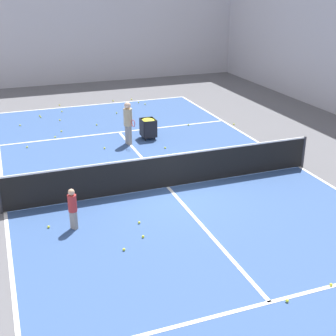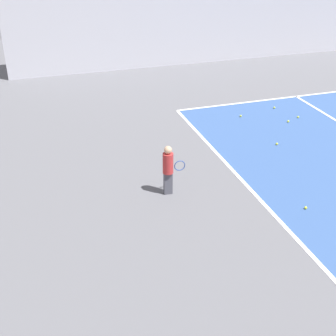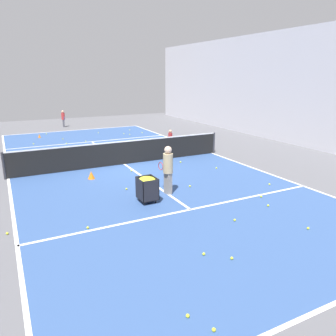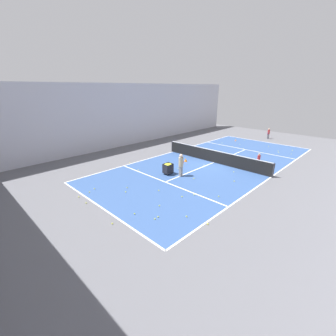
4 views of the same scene
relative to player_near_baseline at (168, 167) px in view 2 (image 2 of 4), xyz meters
The scene contains 8 objects.
line_baseline_near 2.23m from the player_near_baseline, 101.98° to the left, with size 9.76×0.10×0.00m, color white.
player_near_baseline is the anchor object (origin of this frame).
tennis_ball_3 6.77m from the player_near_baseline, 120.09° to the left, with size 0.07×0.07×0.07m, color yellow.
tennis_ball_4 5.73m from the player_near_baseline, 135.75° to the left, with size 0.07×0.07×0.07m, color yellow.
tennis_ball_11 3.44m from the player_near_baseline, 59.51° to the left, with size 0.07×0.07×0.07m, color yellow.
tennis_ball_13 4.42m from the player_near_baseline, 112.50° to the left, with size 0.07×0.07×0.07m, color yellow.
tennis_ball_25 6.19m from the player_near_baseline, 120.66° to the left, with size 0.07×0.07×0.07m, color yellow.
tennis_ball_33 7.09m from the player_near_baseline, 128.94° to the left, with size 0.07×0.07×0.07m, color yellow.
Camera 2 is at (10.04, -16.02, 6.16)m, focal length 50.00 mm.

